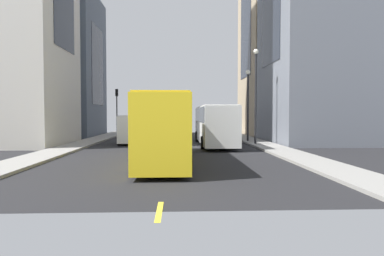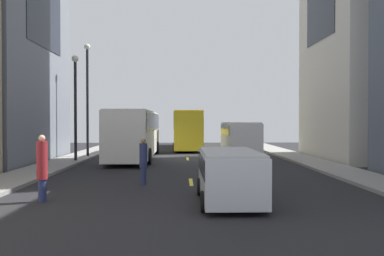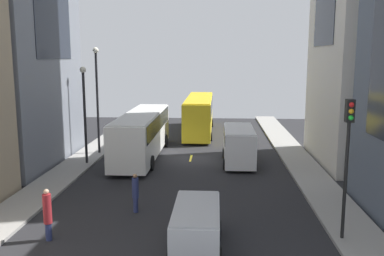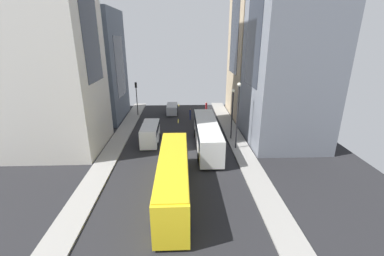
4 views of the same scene
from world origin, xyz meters
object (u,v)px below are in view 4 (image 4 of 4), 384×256
object	(u,v)px
streetcar_yellow	(173,175)
pedestrian_crossing_near	(206,108)
traffic_light_near_corner	(136,92)
city_bus_white	(207,133)
pedestrian_waiting_curb	(190,114)
delivery_van_white	(150,132)
car_silver_0	(172,108)

from	to	relation	value
streetcar_yellow	pedestrian_crossing_near	world-z (taller)	streetcar_yellow
pedestrian_crossing_near	traffic_light_near_corner	world-z (taller)	traffic_light_near_corner
city_bus_white	traffic_light_near_corner	xyz separation A→B (m)	(10.80, -14.28, 2.13)
city_bus_white	pedestrian_waiting_curb	size ratio (longest dim) A/B	6.37
city_bus_white	delivery_van_white	distance (m)	7.41
city_bus_white	delivery_van_white	world-z (taller)	city_bus_white
car_silver_0	delivery_van_white	bearing A→B (deg)	80.10
pedestrian_waiting_curb	pedestrian_crossing_near	world-z (taller)	pedestrian_crossing_near
delivery_van_white	pedestrian_crossing_near	bearing A→B (deg)	-122.79
streetcar_yellow	delivery_van_white	world-z (taller)	streetcar_yellow
delivery_van_white	city_bus_white	bearing A→B (deg)	166.43
city_bus_white	pedestrian_crossing_near	xyz separation A→B (m)	(-1.29, -14.90, -0.85)
delivery_van_white	pedestrian_crossing_near	size ratio (longest dim) A/B	2.46
delivery_van_white	pedestrian_crossing_near	distance (m)	15.66
streetcar_yellow	traffic_light_near_corner	size ratio (longest dim) A/B	2.22
streetcar_yellow	delivery_van_white	size ratio (longest dim) A/B	2.34
delivery_van_white	car_silver_0	distance (m)	13.67
streetcar_yellow	car_silver_0	distance (m)	25.54
pedestrian_waiting_curb	pedestrian_crossing_near	size ratio (longest dim) A/B	0.88
pedestrian_crossing_near	delivery_van_white	bearing A→B (deg)	-25.95
delivery_van_white	traffic_light_near_corner	distance (m)	13.32
city_bus_white	car_silver_0	distance (m)	15.97
city_bus_white	traffic_light_near_corner	bearing A→B (deg)	-52.91
delivery_van_white	pedestrian_waiting_curb	world-z (taller)	delivery_van_white
car_silver_0	traffic_light_near_corner	xyz separation A→B (m)	(5.96, 0.91, 3.14)
delivery_van_white	traffic_light_near_corner	bearing A→B (deg)	-73.95
car_silver_0	pedestrian_crossing_near	size ratio (longest dim) A/B	1.89
car_silver_0	traffic_light_near_corner	distance (m)	6.80
car_silver_0	pedestrian_waiting_curb	bearing A→B (deg)	130.72
city_bus_white	traffic_light_near_corner	size ratio (longest dim) A/B	2.16
pedestrian_crossing_near	traffic_light_near_corner	xyz separation A→B (m)	(12.09, 0.61, 2.97)
delivery_van_white	car_silver_0	xyz separation A→B (m)	(-2.35, -13.46, -0.51)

